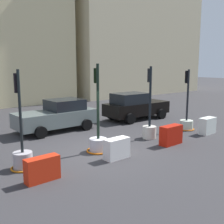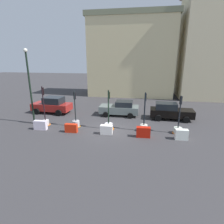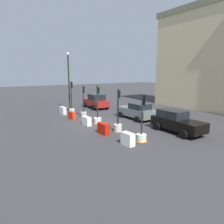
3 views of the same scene
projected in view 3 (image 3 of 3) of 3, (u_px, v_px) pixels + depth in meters
name	position (u px, v px, depth m)	size (l,w,h in m)	color
ground_plane	(96.00, 124.00, 18.84)	(120.00, 120.00, 0.00)	#363436
traffic_light_0	(72.00, 108.00, 23.89)	(0.91, 0.91, 3.75)	silver
traffic_light_1	(84.00, 113.00, 21.45)	(0.85, 0.85, 3.39)	#AEA6AB
traffic_light_2	(98.00, 118.00, 18.84)	(0.99, 0.99, 3.57)	silver
traffic_light_3	(118.00, 124.00, 16.30)	(0.65, 0.65, 3.45)	beige
traffic_light_4	(141.00, 134.00, 13.94)	(0.87, 0.87, 3.27)	silver
construction_barrier_0	(63.00, 110.00, 23.15)	(1.17, 0.43, 0.84)	silver
construction_barrier_1	(72.00, 115.00, 20.67)	(1.08, 0.41, 0.76)	red
construction_barrier_2	(87.00, 121.00, 18.21)	(1.03, 0.47, 0.79)	white
construction_barrier_3	(104.00, 129.00, 15.63)	(1.14, 0.49, 0.86)	#BA180A
construction_barrier_4	(128.00, 139.00, 13.23)	(0.98, 0.50, 0.84)	white
car_grey_saloon	(137.00, 111.00, 20.74)	(4.32, 2.23, 1.65)	slate
car_black_sedan	(176.00, 121.00, 16.12)	(4.42, 2.22, 1.73)	black
car_red_compact	(96.00, 101.00, 27.01)	(4.52, 2.43, 1.90)	maroon
building_main_facade	(212.00, 58.00, 26.20)	(14.20, 6.37, 13.01)	beige
street_lamp_post	(69.00, 78.00, 24.52)	(0.36, 0.36, 7.06)	black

